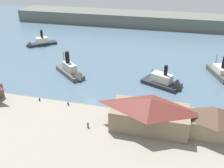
{
  "coord_description": "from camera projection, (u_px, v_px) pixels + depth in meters",
  "views": [
    {
      "loc": [
        24.26,
        -66.24,
        42.29
      ],
      "look_at": [
        4.47,
        10.52,
        2.0
      ],
      "focal_mm": 39.8,
      "sensor_mm": 36.0,
      "label": 1
    }
  ],
  "objects": [
    {
      "name": "ground_plane",
      "position": [
        91.0,
        102.0,
        81.74
      ],
      "size": [
        320.0,
        320.0,
        0.0
      ],
      "primitive_type": "plane",
      "color": "slate"
    },
    {
      "name": "quay_promenade",
      "position": [
        63.0,
        143.0,
        62.48
      ],
      "size": [
        110.0,
        36.0,
        1.2
      ],
      "primitive_type": "cube",
      "color": "gray",
      "rests_on": "ground"
    },
    {
      "name": "seawall_edge",
      "position": [
        87.0,
        106.0,
        78.41
      ],
      "size": [
        110.0,
        0.8,
        1.0
      ],
      "primitive_type": "cube",
      "color": "slate",
      "rests_on": "ground"
    },
    {
      "name": "ferry_shed_west_terminal",
      "position": [
        150.0,
        113.0,
        65.71
      ],
      "size": [
        20.69,
        10.62,
        8.85
      ],
      "color": "#847056",
      "rests_on": "quay_promenade"
    },
    {
      "name": "ferry_shed_customs_shed",
      "position": [
        215.0,
        121.0,
        63.02
      ],
      "size": [
        19.35,
        8.22,
        8.08
      ],
      "color": "#998466",
      "rests_on": "quay_promenade"
    },
    {
      "name": "pedestrian_standing_center",
      "position": [
        88.0,
        125.0,
        67.06
      ],
      "size": [
        0.44,
        0.44,
        1.79
      ],
      "color": "#4C3D33",
      "rests_on": "quay_promenade"
    },
    {
      "name": "mooring_post_center_west",
      "position": [
        40.0,
        99.0,
        79.88
      ],
      "size": [
        0.44,
        0.44,
        0.9
      ],
      "primitive_type": "cylinder",
      "color": "black",
      "rests_on": "quay_promenade"
    },
    {
      "name": "mooring_post_east",
      "position": [
        68.0,
        104.0,
        77.58
      ],
      "size": [
        0.44,
        0.44,
        0.9
      ],
      "primitive_type": "cylinder",
      "color": "black",
      "rests_on": "quay_promenade"
    },
    {
      "name": "ferry_departing_north",
      "position": [
        39.0,
        43.0,
        133.97
      ],
      "size": [
        15.23,
        14.17,
        9.55
      ],
      "color": "#23282D",
      "rests_on": "ground"
    },
    {
      "name": "ferry_near_quay",
      "position": [
        222.0,
        74.0,
        97.68
      ],
      "size": [
        9.62,
        17.23,
        9.93
      ],
      "color": "#514C47",
      "rests_on": "ground"
    },
    {
      "name": "ferry_outer_harbor",
      "position": [
        167.0,
        83.0,
        90.95
      ],
      "size": [
        16.66,
        12.23,
        10.46
      ],
      "color": "#23282D",
      "rests_on": "ground"
    },
    {
      "name": "ferry_approaching_west",
      "position": [
        72.0,
        72.0,
        99.09
      ],
      "size": [
        16.53,
        15.2,
        10.78
      ],
      "color": "#514C47",
      "rests_on": "ground"
    },
    {
      "name": "far_headland",
      "position": [
        141.0,
        19.0,
        174.88
      ],
      "size": [
        180.0,
        24.0,
        8.0
      ],
      "primitive_type": "cube",
      "color": "#60665B",
      "rests_on": "ground"
    }
  ]
}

